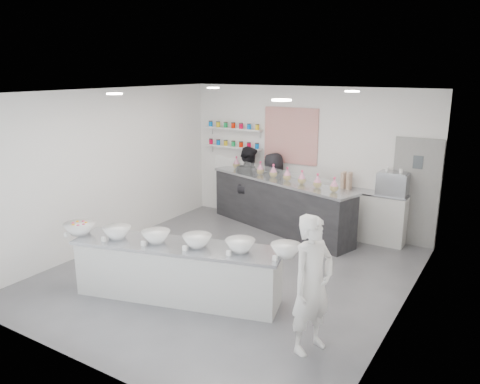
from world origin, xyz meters
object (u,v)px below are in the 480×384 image
(espresso_ledge, at_px, (371,217))
(staff_right, at_px, (273,189))
(staff_left, at_px, (249,184))
(espresso_machine, at_px, (393,184))
(back_bar, at_px, (279,205))
(prep_counter, at_px, (177,271))
(woman_prep, at_px, (312,285))

(espresso_ledge, bearing_deg, staff_right, -176.92)
(espresso_ledge, xyz_separation_m, staff_left, (-2.76, -0.12, 0.34))
(espresso_ledge, height_order, espresso_machine, espresso_machine)
(back_bar, distance_m, espresso_machine, 2.34)
(espresso_machine, bearing_deg, back_bar, -170.64)
(back_bar, bearing_deg, staff_left, -177.97)
(prep_counter, bearing_deg, staff_left, 89.59)
(woman_prep, bearing_deg, back_bar, 51.68)
(espresso_machine, height_order, staff_right, staff_right)
(staff_left, bearing_deg, woman_prep, 153.11)
(prep_counter, relative_size, staff_right, 1.96)
(prep_counter, relative_size, espresso_machine, 5.60)
(prep_counter, relative_size, staff_left, 1.86)
(espresso_machine, relative_size, woman_prep, 0.33)
(back_bar, xyz_separation_m, espresso_machine, (2.22, 0.37, 0.66))
(espresso_ledge, distance_m, staff_right, 2.16)
(staff_left, height_order, staff_right, staff_left)
(espresso_machine, bearing_deg, espresso_ledge, 180.00)
(back_bar, xyz_separation_m, staff_left, (-0.91, 0.25, 0.29))
(staff_left, bearing_deg, prep_counter, 129.03)
(staff_right, bearing_deg, woman_prep, 128.42)
(espresso_ledge, distance_m, staff_left, 2.78)
(prep_counter, height_order, staff_left, staff_left)
(prep_counter, bearing_deg, back_bar, 76.34)
(back_bar, distance_m, espresso_ledge, 1.89)
(prep_counter, bearing_deg, espresso_machine, 46.33)
(prep_counter, xyz_separation_m, woman_prep, (2.22, -0.19, 0.43))
(espresso_machine, distance_m, woman_prep, 4.13)
(prep_counter, relative_size, back_bar, 0.87)
(prep_counter, distance_m, staff_left, 3.96)
(espresso_machine, bearing_deg, woman_prep, -88.44)
(espresso_machine, height_order, staff_left, staff_left)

